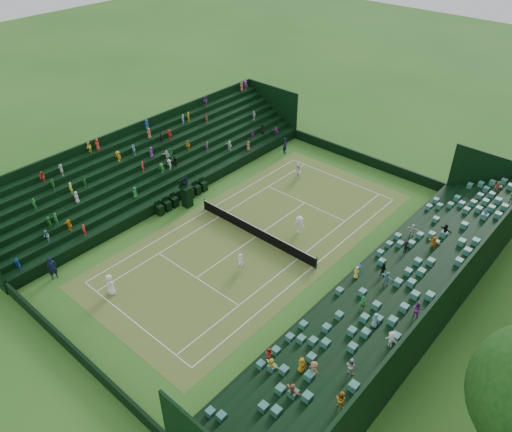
% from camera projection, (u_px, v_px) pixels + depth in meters
% --- Properties ---
extents(ground, '(160.00, 160.00, 0.00)m').
position_uv_depth(ground, '(256.00, 237.00, 39.21)').
color(ground, '#28601E').
rests_on(ground, ground).
extents(court_surface, '(12.97, 26.77, 0.01)m').
position_uv_depth(court_surface, '(256.00, 237.00, 39.21)').
color(court_surface, '#447F2A').
rests_on(court_surface, ground).
extents(perimeter_wall_north, '(17.17, 0.20, 1.00)m').
position_uv_depth(perimeter_wall_north, '(363.00, 159.00, 48.69)').
color(perimeter_wall_north, black).
rests_on(perimeter_wall_north, ground).
extents(perimeter_wall_south, '(17.17, 0.20, 1.00)m').
position_uv_depth(perimeter_wall_south, '(77.00, 354.00, 29.16)').
color(perimeter_wall_south, black).
rests_on(perimeter_wall_south, ground).
extents(perimeter_wall_east, '(0.20, 31.77, 1.00)m').
position_uv_depth(perimeter_wall_east, '(348.00, 280.00, 34.34)').
color(perimeter_wall_east, black).
rests_on(perimeter_wall_east, ground).
extents(perimeter_wall_west, '(0.20, 31.77, 1.00)m').
position_uv_depth(perimeter_wall_west, '(183.00, 193.00, 43.52)').
color(perimeter_wall_west, black).
rests_on(perimeter_wall_west, ground).
extents(north_grandstand, '(6.60, 32.00, 4.90)m').
position_uv_depth(north_grandstand, '(406.00, 298.00, 31.47)').
color(north_grandstand, black).
rests_on(north_grandstand, ground).
extents(south_grandstand, '(6.60, 32.00, 4.90)m').
position_uv_depth(south_grandstand, '(151.00, 167.00, 45.18)').
color(south_grandstand, black).
rests_on(south_grandstand, ground).
extents(tennis_net, '(11.67, 0.10, 1.06)m').
position_uv_depth(tennis_net, '(256.00, 231.00, 38.91)').
color(tennis_net, black).
rests_on(tennis_net, ground).
extents(umpire_chair, '(0.90, 0.90, 2.84)m').
position_uv_depth(umpire_chair, '(187.00, 194.00, 42.10)').
color(umpire_chair, black).
rests_on(umpire_chair, ground).
extents(courtside_chairs, '(0.57, 5.54, 1.24)m').
position_uv_depth(courtside_chairs, '(182.00, 197.00, 43.03)').
color(courtside_chairs, black).
rests_on(courtside_chairs, ground).
extents(player_near_west, '(0.84, 0.59, 1.65)m').
position_uv_depth(player_near_west, '(110.00, 285.00, 33.52)').
color(player_near_west, white).
rests_on(player_near_west, ground).
extents(player_near_east, '(0.64, 0.50, 1.58)m').
position_uv_depth(player_near_east, '(241.00, 262.00, 35.48)').
color(player_near_east, white).
rests_on(player_near_east, ground).
extents(player_far_west, '(0.93, 0.82, 1.59)m').
position_uv_depth(player_far_west, '(298.00, 172.00, 45.99)').
color(player_far_west, white).
rests_on(player_far_west, ground).
extents(player_far_east, '(1.11, 0.76, 1.58)m').
position_uv_depth(player_far_east, '(299.00, 225.00, 39.20)').
color(player_far_east, white).
rests_on(player_far_east, ground).
extents(line_judge_north, '(0.62, 0.74, 1.72)m').
position_uv_depth(line_judge_north, '(285.00, 146.00, 50.15)').
color(line_judge_north, black).
rests_on(line_judge_north, ground).
extents(line_judge_south, '(0.54, 0.73, 1.83)m').
position_uv_depth(line_judge_south, '(52.00, 268.00, 34.78)').
color(line_judge_south, black).
rests_on(line_judge_south, ground).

